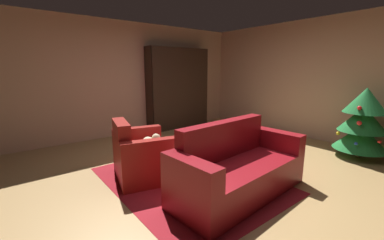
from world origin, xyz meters
The scene contains 11 objects.
ground_plane centered at (0.00, 0.00, 0.00)m, with size 7.37×7.37×0.00m, color #A7834F.
wall_back centered at (0.00, 3.10, 1.32)m, with size 5.97×0.06×2.65m, color tan.
wall_left centered at (-2.96, 0.00, 1.32)m, with size 0.06×6.26×2.65m, color tan.
area_rug centered at (0.05, -0.47, 0.00)m, with size 2.58×1.98×0.01m, color maroon.
bookshelf_unit centered at (-2.71, 1.43, 1.04)m, with size 0.36×1.76×2.10m.
armchair_red centered at (-0.47, -0.94, 0.31)m, with size 1.07×0.95×0.86m.
couch_red centered at (0.72, -0.19, 0.31)m, with size 0.90×1.95×0.90m.
coffee_table centered at (0.11, -0.43, 0.39)m, with size 0.60×0.60×0.44m.
book_stack_on_table centered at (0.06, -0.38, 0.47)m, with size 0.22×0.18×0.05m.
bottle_on_table centered at (-0.05, -0.49, 0.54)m, with size 0.08×0.08×0.25m.
decorated_tree centered at (1.20, 2.54, 0.65)m, with size 0.87×0.87×1.26m.
Camera 1 is at (2.66, -2.46, 1.57)m, focal length 22.97 mm.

